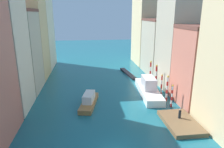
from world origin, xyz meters
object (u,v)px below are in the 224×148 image
Objects in this scene: person_on_dock at (180,114)px; mooring_pole_2 at (161,85)px; mooring_pole_3 at (156,77)px; vaporetto_white at (148,88)px; mooring_pole_0 at (172,96)px; motorboat_0 at (89,101)px; gondola_black at (128,74)px; waterfront_dock at (180,122)px; mooring_pole_1 at (167,88)px; mooring_pole_4 at (150,72)px.

mooring_pole_2 reaches higher than person_on_dock.
vaporetto_white is (-2.06, -1.97, -1.52)m from mooring_pole_3.
mooring_pole_0 is 13.41m from motorboat_0.
gondola_black is at bearing 59.02° from motorboat_0.
mooring_pole_3 reaches higher than waterfront_dock.
mooring_pole_4 is at bearing 89.18° from mooring_pole_1.
mooring_pole_3 is 1.03× the size of mooring_pole_4.
gondola_black is at bearing 99.27° from mooring_pole_0.
mooring_pole_2 is (0.89, 9.89, 1.84)m from waterfront_dock.
mooring_pole_0 is (0.81, 4.71, 0.71)m from person_on_dock.
waterfront_dock is at bearing -95.13° from mooring_pole_2.
vaporetto_white is at bearing 119.69° from mooring_pole_1.
mooring_pole_4 is 0.40× the size of vaporetto_white.
mooring_pole_0 is at bearing -80.73° from gondola_black.
mooring_pole_3 is 3.24m from vaporetto_white.
vaporetto_white is (-1.05, 11.32, 0.80)m from waterfront_dock.
waterfront_dock is 8.02m from mooring_pole_1.
mooring_pole_1 is 2.23m from mooring_pole_2.
mooring_pole_1 is 13.29m from motorboat_0.
mooring_pole_3 is (1.02, 13.30, 2.32)m from waterfront_dock.
mooring_pole_0 is at bearing -90.39° from mooring_pole_3.
mooring_pole_4 is at bearing 86.14° from waterfront_dock.
motorboat_0 is at bearing 169.29° from mooring_pole_0.
motorboat_0 is at bearing 179.09° from mooring_pole_1.
mooring_pole_4 reaches higher than mooring_pole_0.
waterfront_dock is 13.54m from mooring_pole_3.
mooring_pole_2 is 0.54× the size of motorboat_0.
mooring_pole_4 reaches higher than vaporetto_white.
waterfront_dock is 4.84× the size of person_on_dock.
mooring_pole_2 is 2.62m from vaporetto_white.
mooring_pole_4 reaches higher than mooring_pole_1.
mooring_pole_0 is 6.31m from vaporetto_white.
person_on_dock is at bearing -84.46° from gondola_black.
mooring_pole_2 is at bearing 85.45° from person_on_dock.
mooring_pole_1 is 17.30m from gondola_black.
mooring_pole_0 is 0.77× the size of mooring_pole_4.
mooring_pole_0 is 0.31× the size of vaporetto_white.
mooring_pole_2 is at bearing -78.26° from gondola_black.
mooring_pole_4 is 0.51× the size of gondola_black.
mooring_pole_2 is at bearing 84.87° from waterfront_dock.
mooring_pole_0 is 0.49× the size of motorboat_0.
waterfront_dock is 1.18m from person_on_dock.
person_on_dock is 9.26m from mooring_pole_2.
mooring_pole_1 is 0.47× the size of gondola_black.
mooring_pole_2 is at bearing -92.18° from mooring_pole_4.
mooring_pole_2 reaches higher than mooring_pole_0.
mooring_pole_4 is (0.15, 4.04, -0.08)m from mooring_pole_3.
mooring_pole_1 is at bearing 88.34° from mooring_pole_0.
mooring_pole_4 is 0.64× the size of motorboat_0.
mooring_pole_0 is 7.92m from mooring_pole_3.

